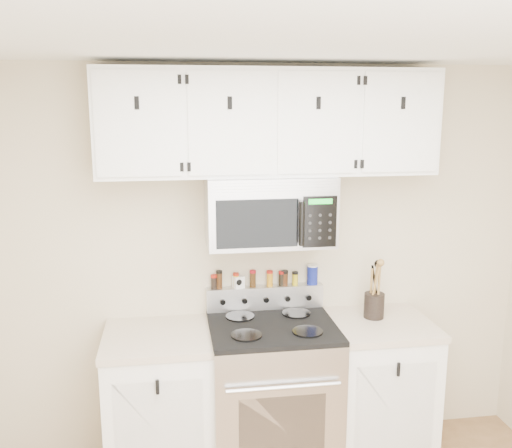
{
  "coord_description": "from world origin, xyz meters",
  "views": [
    {
      "loc": [
        -0.59,
        -1.76,
        2.26
      ],
      "look_at": [
        -0.1,
        1.45,
        1.57
      ],
      "focal_mm": 40.0,
      "sensor_mm": 36.0,
      "label": 1
    }
  ],
  "objects": [
    {
      "name": "spice_jar_0",
      "position": [
        -0.33,
        1.71,
        1.15
      ],
      "size": [
        0.04,
        0.04,
        0.09
      ],
      "color": "black",
      "rests_on": "range"
    },
    {
      "name": "base_cabinet_right",
      "position": [
        0.69,
        1.45,
        0.46
      ],
      "size": [
        0.64,
        0.62,
        0.92
      ],
      "color": "white",
      "rests_on": "floor"
    },
    {
      "name": "spice_jar_7",
      "position": [
        0.2,
        1.71,
        1.15
      ],
      "size": [
        0.04,
        0.04,
        0.09
      ],
      "color": "gold",
      "rests_on": "range"
    },
    {
      "name": "microwave",
      "position": [
        0.0,
        1.55,
        1.63
      ],
      "size": [
        0.76,
        0.44,
        0.42
      ],
      "color": "#9E9EA3",
      "rests_on": "back_wall"
    },
    {
      "name": "salt_canister",
      "position": [
        0.31,
        1.71,
        1.17
      ],
      "size": [
        0.07,
        0.07,
        0.13
      ],
      "color": "navy",
      "rests_on": "range"
    },
    {
      "name": "range",
      "position": [
        0.0,
        1.43,
        0.49
      ],
      "size": [
        0.76,
        0.65,
        1.1
      ],
      "color": "#B7B7BA",
      "rests_on": "floor"
    },
    {
      "name": "spice_jar_1",
      "position": [
        -0.3,
        1.71,
        1.16
      ],
      "size": [
        0.04,
        0.04,
        0.12
      ],
      "color": "#3C210E",
      "rests_on": "range"
    },
    {
      "name": "spice_jar_3",
      "position": [
        -0.08,
        1.71,
        1.16
      ],
      "size": [
        0.04,
        0.04,
        0.11
      ],
      "color": "#3A240D",
      "rests_on": "range"
    },
    {
      "name": "utensil_crock",
      "position": [
        0.67,
        1.52,
        1.01
      ],
      "size": [
        0.13,
        0.13,
        0.37
      ],
      "color": "black",
      "rests_on": "base_cabinet_right"
    },
    {
      "name": "upper_cabinets",
      "position": [
        -0.0,
        1.58,
        2.15
      ],
      "size": [
        2.0,
        0.35,
        0.62
      ],
      "color": "white",
      "rests_on": "back_wall"
    },
    {
      "name": "spice_jar_2",
      "position": [
        -0.19,
        1.71,
        1.15
      ],
      "size": [
        0.04,
        0.04,
        0.1
      ],
      "color": "gold",
      "rests_on": "range"
    },
    {
      "name": "spice_jar_4",
      "position": [
        0.03,
        1.71,
        1.15
      ],
      "size": [
        0.04,
        0.04,
        0.1
      ],
      "color": "#C08116",
      "rests_on": "range"
    },
    {
      "name": "spice_jar_6",
      "position": [
        0.13,
        1.71,
        1.15
      ],
      "size": [
        0.05,
        0.05,
        0.1
      ],
      "color": "#3D200E",
      "rests_on": "range"
    },
    {
      "name": "ceiling",
      "position": [
        0.0,
        0.0,
        2.5
      ],
      "size": [
        3.5,
        3.5,
        0.01
      ],
      "primitive_type": "cube",
      "color": "white",
      "rests_on": "back_wall"
    },
    {
      "name": "spice_jar_5",
      "position": [
        0.11,
        1.71,
        1.15
      ],
      "size": [
        0.04,
        0.04,
        0.1
      ],
      "color": "black",
      "rests_on": "range"
    },
    {
      "name": "kitchen_timer",
      "position": [
        -0.17,
        1.71,
        1.14
      ],
      "size": [
        0.08,
        0.07,
        0.08
      ],
      "primitive_type": "cube",
      "rotation": [
        0.0,
        0.0,
        0.38
      ],
      "color": "white",
      "rests_on": "range"
    },
    {
      "name": "back_wall",
      "position": [
        0.0,
        1.75,
        1.25
      ],
      "size": [
        3.5,
        0.01,
        2.5
      ],
      "primitive_type": "cube",
      "color": "#BDAE8E",
      "rests_on": "floor"
    },
    {
      "name": "base_cabinet_left",
      "position": [
        -0.69,
        1.45,
        0.46
      ],
      "size": [
        0.64,
        0.62,
        0.92
      ],
      "color": "white",
      "rests_on": "floor"
    }
  ]
}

